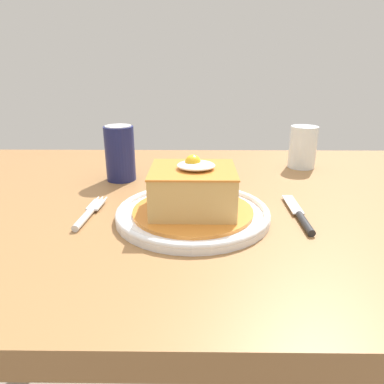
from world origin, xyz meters
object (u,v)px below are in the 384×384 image
(knife, at_px, (300,217))
(drinking_glass, at_px, (302,150))
(fork, at_px, (87,214))
(main_plate, at_px, (192,213))
(soda_can, at_px, (119,153))

(knife, bearing_deg, drinking_glass, 74.64)
(fork, xyz_separation_m, knife, (0.37, -0.01, 0.00))
(main_plate, xyz_separation_m, drinking_glass, (0.28, 0.32, 0.04))
(main_plate, height_order, soda_can, soda_can)
(main_plate, bearing_deg, drinking_glass, 49.34)
(knife, bearing_deg, fork, 178.53)
(main_plate, bearing_deg, knife, -3.34)
(soda_can, bearing_deg, drinking_glass, 13.80)
(knife, xyz_separation_m, drinking_glass, (0.09, 0.33, 0.04))
(main_plate, height_order, knife, main_plate)
(fork, distance_m, drinking_glass, 0.56)
(fork, distance_m, knife, 0.37)
(fork, xyz_separation_m, soda_can, (0.02, 0.21, 0.06))
(knife, distance_m, soda_can, 0.42)
(soda_can, xyz_separation_m, drinking_glass, (0.44, 0.11, -0.02))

